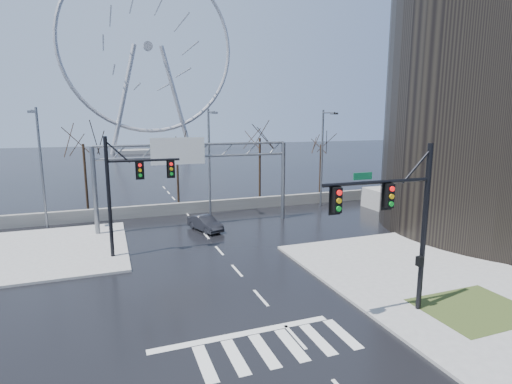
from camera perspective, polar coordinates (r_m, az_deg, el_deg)
name	(u,v)px	position (r m, az deg, el deg)	size (l,w,h in m)	color
ground	(261,298)	(21.21, 0.69, -14.88)	(260.00, 260.00, 0.00)	black
sidewalk_right_ext	(394,260)	(27.63, 19.06, -9.18)	(12.00, 10.00, 0.15)	gray
sidewalk_far	(51,250)	(31.46, -27.22, -7.40)	(10.00, 12.00, 0.15)	gray
grass_strip	(475,309)	(22.35, 28.80, -14.42)	(5.00, 4.00, 0.02)	#273D19
barrier_wall	(186,208)	(39.44, -9.90, -2.25)	(52.00, 0.50, 1.10)	slate
signal_mast_near	(402,215)	(18.86, 20.12, -3.06)	(5.52, 0.41, 8.00)	black
signal_mast_far	(127,185)	(27.19, -17.98, 0.93)	(4.72, 0.41, 8.00)	black
sign_gantry	(192,166)	(33.72, -9.16, 3.63)	(16.36, 0.40, 7.60)	slate
streetlight_left	(40,159)	(36.53, -28.47, 4.14)	(0.50, 2.55, 10.00)	slate
streetlight_mid	(210,154)	(37.28, -6.59, 5.42)	(0.50, 2.55, 10.00)	slate
streetlight_right	(324,151)	(41.82, 9.66, 5.86)	(0.50, 2.55, 10.00)	slate
tree_left	(84,152)	(41.55, -23.40, 5.26)	(3.75, 3.75, 7.50)	black
tree_center	(177,157)	(43.13, -11.21, 4.99)	(3.25, 3.25, 6.50)	black
tree_right	(260,145)	(44.45, 0.55, 6.69)	(3.90, 3.90, 7.80)	black
tree_far_right	(321,150)	(48.39, 9.25, 5.90)	(3.40, 3.40, 6.80)	black
ferris_wheel	(148,54)	(114.80, -15.14, 18.55)	(45.00, 6.00, 50.91)	gray
car	(205,223)	(33.18, -7.28, -4.46)	(1.30, 3.73, 1.23)	black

